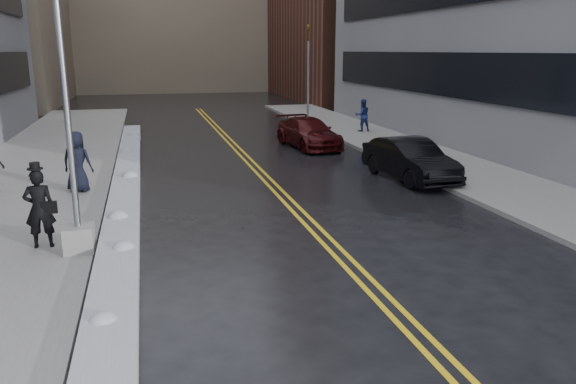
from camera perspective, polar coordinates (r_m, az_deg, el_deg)
ground at (r=11.91m, az=-5.10°, el=-8.56°), size 160.00×160.00×0.00m
sidewalk_west at (r=21.72m, az=-24.72°, el=0.88°), size 5.50×50.00×0.15m
sidewalk_east at (r=24.33m, az=14.74°, el=3.03°), size 4.00×50.00×0.15m
lane_line_left at (r=21.73m, az=-3.26°, el=1.99°), size 0.12×50.00×0.01m
lane_line_right at (r=21.79m, az=-2.48°, el=2.03°), size 0.12×50.00×0.01m
snow_ridge at (r=19.38m, az=-16.16°, el=0.44°), size 0.90×30.00×0.34m
lamppost at (r=13.12m, az=-21.23°, el=4.19°), size 0.65×0.65×7.62m
fire_hydrant at (r=23.78m, az=12.69°, el=4.07°), size 0.26×0.26×0.73m
traffic_signal at (r=36.33m, az=2.06°, el=12.33°), size 0.16×0.20×6.00m
pedestrian_fedora at (r=14.06m, az=-23.93°, el=-1.56°), size 0.69×0.47×1.84m
pedestrian_c at (r=19.23m, az=-20.64°, el=2.90°), size 1.11×0.90×1.95m
pedestrian_east at (r=32.03m, az=7.57°, el=7.73°), size 0.88×0.69×1.79m
car_black at (r=20.77m, az=12.26°, el=3.23°), size 1.99×4.70×1.51m
car_maroon at (r=27.37m, az=2.09°, el=6.04°), size 2.56×5.06×1.41m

